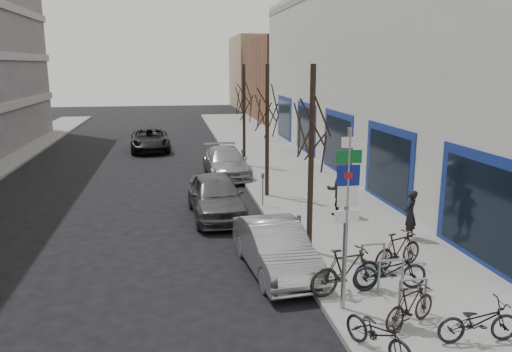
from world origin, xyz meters
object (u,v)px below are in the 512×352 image
object	(u,v)px
parked_car_front	(275,248)
pedestrian_far	(339,190)
parked_car_mid	(216,196)
bike_mid_curb	(390,268)
meter_back	(243,160)
pedestrian_near	(410,214)
bike_far_curb	(479,318)
parked_car_back	(226,162)
meter_front	(299,233)
bike_near_left	(379,330)
tree_far	(244,91)
tree_mid	(267,100)
bike_rack	(391,272)
lane_car	(150,140)
highway_sign_pole	(347,209)
meter_mid	(263,186)
bike_far_inner	(398,250)
tree_near	(312,116)
bike_mid_inner	(346,270)
bike_near_right	(410,305)

from	to	relation	value
parked_car_front	pedestrian_far	xyz separation A→B (m)	(3.23, 4.24, 0.41)
parked_car_mid	bike_mid_curb	bearing A→B (deg)	-66.92
meter_back	parked_car_mid	distance (m)	6.40
parked_car_mid	pedestrian_near	xyz separation A→B (m)	(5.71, -3.81, 0.15)
bike_far_curb	parked_car_back	distance (m)	16.63
meter_front	bike_near_left	world-z (taller)	meter_front
bike_near_left	parked_car_back	bearing A→B (deg)	70.02
meter_back	parked_car_mid	world-z (taller)	parked_car_mid
tree_far	parked_car_front	distance (m)	14.39
pedestrian_far	parked_car_mid	bearing A→B (deg)	-2.50
tree_mid	bike_near_left	distance (m)	12.35
bike_rack	tree_mid	bearing A→B (deg)	97.28
parked_car_mid	lane_car	size ratio (longest dim) A/B	0.88
highway_sign_pole	meter_front	distance (m)	3.39
meter_mid	meter_back	xyz separation A→B (m)	(0.00, 5.50, 0.00)
bike_rack	bike_far_curb	xyz separation A→B (m)	(0.74, -2.37, -0.00)
bike_far_inner	tree_near	bearing A→B (deg)	29.37
highway_sign_pole	meter_mid	xyz separation A→B (m)	(-0.25, 8.51, -1.54)
bike_mid_curb	bike_mid_inner	world-z (taller)	bike_mid_inner
highway_sign_pole	parked_car_back	distance (m)	14.72
tree_mid	bike_near_left	world-z (taller)	tree_mid
tree_mid	parked_car_mid	distance (m)	4.58
bike_far_curb	pedestrian_near	distance (m)	6.02
bike_far_curb	bike_mid_curb	bearing A→B (deg)	19.46
tree_near	bike_mid_inner	size ratio (longest dim) A/B	2.88
bike_near_right	parked_car_mid	world-z (taller)	parked_car_mid
parked_car_front	bike_near_right	bearing A→B (deg)	-64.97
tree_near	meter_back	xyz separation A→B (m)	(-0.45, 10.50, -3.19)
tree_mid	meter_front	world-z (taller)	tree_mid
meter_mid	pedestrian_far	distance (m)	3.00
bike_near_right	lane_car	bearing A→B (deg)	-11.14
tree_mid	parked_car_front	xyz separation A→B (m)	(-1.20, -7.42, -3.42)
bike_near_right	pedestrian_far	distance (m)	7.89
meter_back	parked_car_front	size ratio (longest dim) A/B	0.31
meter_mid	bike_mid_inner	bearing A→B (deg)	-85.79
bike_mid_inner	parked_car_back	world-z (taller)	parked_car_back
meter_back	pedestrian_far	bearing A→B (deg)	-70.92
bike_rack	pedestrian_near	size ratio (longest dim) A/B	1.46
tree_near	bike_far_inner	xyz separation A→B (m)	(2.00, -1.58, -3.44)
parked_car_front	parked_car_back	distance (m)	11.99
bike_mid_curb	parked_car_back	world-z (taller)	parked_car_back
parked_car_front	parked_car_back	size ratio (longest dim) A/B	0.85
bike_far_curb	bike_near_right	bearing A→B (deg)	55.96
tree_far	bike_far_inner	xyz separation A→B (m)	(2.00, -14.58, -3.44)
meter_mid	bike_mid_curb	distance (m)	7.96
bike_rack	bike_near_left	bearing A→B (deg)	-119.04
tree_far	pedestrian_near	world-z (taller)	tree_far
tree_mid	bike_mid_curb	distance (m)	9.95
tree_far	meter_front	world-z (taller)	tree_far
tree_mid	pedestrian_near	xyz separation A→B (m)	(3.39, -5.93, -3.18)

